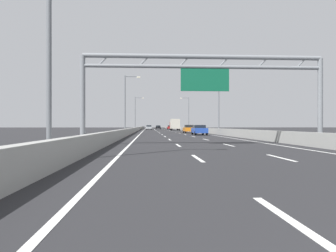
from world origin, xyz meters
name	(u,v)px	position (x,y,z in m)	size (l,w,h in m)	color
ground_plane	(161,130)	(0.00, 100.00, 0.00)	(260.00, 260.00, 0.00)	#262628
lane_dash_left_0	(292,221)	(-1.80, 3.50, 0.01)	(0.16, 3.00, 0.01)	white
lane_dash_left_1	(198,158)	(-1.80, 12.50, 0.01)	(0.16, 3.00, 0.01)	white
lane_dash_left_2	(178,145)	(-1.80, 21.50, 0.01)	(0.16, 3.00, 0.01)	white
lane_dash_left_3	(170,140)	(-1.80, 30.50, 0.01)	(0.16, 3.00, 0.01)	white
lane_dash_left_4	(165,137)	(-1.80, 39.50, 0.01)	(0.16, 3.00, 0.01)	white
lane_dash_left_5	(162,135)	(-1.80, 48.50, 0.01)	(0.16, 3.00, 0.01)	white
lane_dash_left_6	(160,133)	(-1.80, 57.50, 0.01)	(0.16, 3.00, 0.01)	white
lane_dash_left_7	(158,132)	(-1.80, 66.50, 0.01)	(0.16, 3.00, 0.01)	white
lane_dash_left_8	(157,131)	(-1.80, 75.50, 0.01)	(0.16, 3.00, 0.01)	white
lane_dash_left_9	(156,131)	(-1.80, 84.50, 0.01)	(0.16, 3.00, 0.01)	white
lane_dash_left_10	(156,130)	(-1.80, 93.50, 0.01)	(0.16, 3.00, 0.01)	white
lane_dash_left_11	(155,130)	(-1.80, 102.50, 0.01)	(0.16, 3.00, 0.01)	white
lane_dash_left_12	(154,129)	(-1.80, 111.50, 0.01)	(0.16, 3.00, 0.01)	white
lane_dash_left_13	(154,129)	(-1.80, 120.50, 0.01)	(0.16, 3.00, 0.01)	white
lane_dash_left_14	(154,129)	(-1.80, 129.50, 0.01)	(0.16, 3.00, 0.01)	white
lane_dash_left_15	(153,129)	(-1.80, 138.50, 0.01)	(0.16, 3.00, 0.01)	white
lane_dash_left_16	(153,128)	(-1.80, 147.50, 0.01)	(0.16, 3.00, 0.01)	white
lane_dash_left_17	(153,128)	(-1.80, 156.50, 0.01)	(0.16, 3.00, 0.01)	white
lane_dash_right_1	(280,158)	(1.80, 12.50, 0.01)	(0.16, 3.00, 0.01)	white
lane_dash_right_2	(229,145)	(1.80, 21.50, 0.01)	(0.16, 3.00, 0.01)	white
lane_dash_right_3	(206,140)	(1.80, 30.50, 0.01)	(0.16, 3.00, 0.01)	white
lane_dash_right_4	(193,136)	(1.80, 39.50, 0.01)	(0.16, 3.00, 0.01)	white
lane_dash_right_5	(185,134)	(1.80, 48.50, 0.01)	(0.16, 3.00, 0.01)	white
lane_dash_right_6	(180,133)	(1.80, 57.50, 0.01)	(0.16, 3.00, 0.01)	white
lane_dash_right_7	(176,132)	(1.80, 66.50, 0.01)	(0.16, 3.00, 0.01)	white
lane_dash_right_8	(172,131)	(1.80, 75.50, 0.01)	(0.16, 3.00, 0.01)	white
lane_dash_right_9	(170,131)	(1.80, 84.50, 0.01)	(0.16, 3.00, 0.01)	white
lane_dash_right_10	(168,130)	(1.80, 93.50, 0.01)	(0.16, 3.00, 0.01)	white
lane_dash_right_11	(166,130)	(1.80, 102.50, 0.01)	(0.16, 3.00, 0.01)	white
lane_dash_right_12	(165,129)	(1.80, 111.50, 0.01)	(0.16, 3.00, 0.01)	white
lane_dash_right_13	(164,129)	(1.80, 120.50, 0.01)	(0.16, 3.00, 0.01)	white
lane_dash_right_14	(163,129)	(1.80, 129.50, 0.01)	(0.16, 3.00, 0.01)	white
lane_dash_right_15	(162,129)	(1.80, 138.50, 0.01)	(0.16, 3.00, 0.01)	white
lane_dash_right_16	(161,128)	(1.80, 147.50, 0.01)	(0.16, 3.00, 0.01)	white
lane_dash_right_17	(160,128)	(1.80, 156.50, 0.01)	(0.16, 3.00, 0.01)	white
edge_line_left	(144,131)	(-5.25, 88.00, 0.01)	(0.16, 176.00, 0.01)	white
edge_line_right	(181,130)	(5.25, 88.00, 0.01)	(0.16, 176.00, 0.01)	white
barrier_left	(140,128)	(-6.90, 110.00, 0.47)	(0.45, 220.00, 0.95)	#9E9E99
barrier_right	(180,128)	(6.90, 110.00, 0.47)	(0.45, 220.00, 0.95)	#9E9E99
sign_gantry	(204,76)	(0.01, 21.27, 4.87)	(17.11, 0.36, 6.36)	gray
streetlamp_left_near	(55,22)	(-7.47, 11.57, 5.40)	(2.58, 0.28, 9.50)	slate
streetlamp_left_mid	(126,101)	(-7.47, 51.53, 5.40)	(2.58, 0.28, 9.50)	slate
streetlamp_right_mid	(217,101)	(7.47, 51.53, 5.40)	(2.58, 0.28, 9.50)	slate
streetlamp_left_far	(136,111)	(-7.47, 91.49, 5.40)	(2.58, 0.28, 9.50)	slate
streetlamp_right_far	(188,112)	(7.47, 91.49, 5.40)	(2.58, 0.28, 9.50)	slate
orange_car	(189,129)	(3.66, 58.86, 0.76)	(1.81, 4.32, 1.50)	orange
black_car	(158,127)	(-0.19, 123.08, 0.74)	(1.85, 4.35, 1.42)	black
silver_car	(149,127)	(-3.75, 105.60, 0.76)	(1.85, 4.56, 1.49)	#A8ADB2
red_car	(170,127)	(3.65, 112.19, 0.75)	(1.78, 4.12, 1.45)	red
yellow_car	(149,127)	(-3.71, 123.98, 0.74)	(1.87, 4.45, 1.41)	yellow
blue_car	(199,130)	(3.59, 46.00, 0.76)	(1.85, 4.51, 1.47)	#2347AD
box_truck	(175,124)	(3.78, 93.08, 1.76)	(2.46, 8.01, 3.26)	#B21E19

